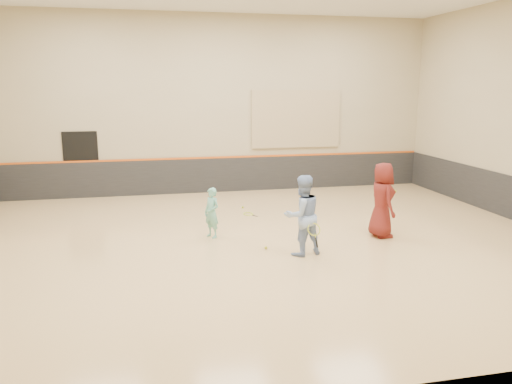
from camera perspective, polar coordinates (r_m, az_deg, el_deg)
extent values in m
cube|color=tan|center=(11.88, -0.33, -6.33)|extent=(15.00, 12.00, 0.20)
cube|color=tan|center=(17.21, -4.52, 9.86)|extent=(15.00, 0.02, 6.00)
cube|color=tan|center=(5.57, 12.49, 5.07)|extent=(15.00, 0.02, 6.00)
cube|color=#232326|center=(17.43, -4.38, 1.95)|extent=(14.90, 0.04, 1.20)
cube|color=#D85914|center=(17.32, -4.40, 3.96)|extent=(14.90, 0.03, 0.06)
cube|color=tan|center=(17.78, 4.60, 8.32)|extent=(3.20, 0.08, 2.00)
cube|color=black|center=(17.34, -19.32, 2.93)|extent=(1.10, 0.05, 2.20)
imported|color=#73C8B7|center=(12.21, -5.07, -2.38)|extent=(0.50, 0.54, 1.23)
imported|color=#90ABDE|center=(10.89, 5.31, -2.67)|extent=(1.00, 0.86, 1.78)
imported|color=maroon|center=(12.54, 14.21, -0.89)|extent=(0.59, 0.90, 1.84)
sphere|color=gold|center=(11.44, 1.14, -6.37)|extent=(0.07, 0.07, 0.07)
sphere|color=#B1C82E|center=(12.46, 15.62, 0.07)|extent=(0.07, 0.07, 0.07)
sphere|color=#BFD631|center=(15.15, -1.52, -1.75)|extent=(0.07, 0.07, 0.07)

